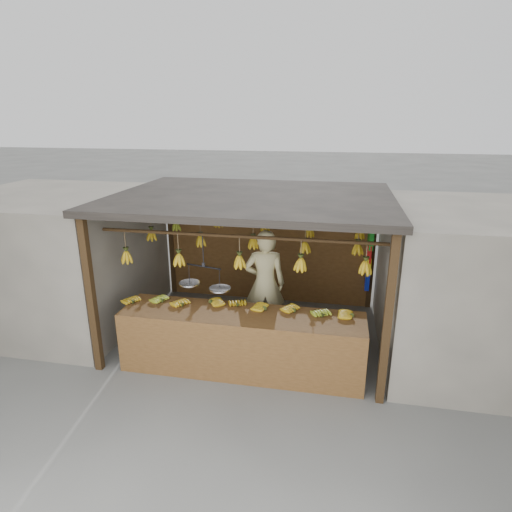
# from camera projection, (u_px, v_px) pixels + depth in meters

# --- Properties ---
(ground) EXTENTS (80.00, 80.00, 0.00)m
(ground) POSITION_uv_depth(u_px,v_px,m) (253.00, 333.00, 7.37)
(ground) COLOR #5B5B57
(stall) EXTENTS (4.30, 3.30, 2.40)m
(stall) POSITION_uv_depth(u_px,v_px,m) (256.00, 217.00, 7.06)
(stall) COLOR black
(stall) RESTS_ON ground
(neighbor_left) EXTENTS (3.00, 3.00, 2.30)m
(neighbor_left) POSITION_uv_depth(u_px,v_px,m) (56.00, 257.00, 7.67)
(neighbor_left) COLOR slate
(neighbor_left) RESTS_ON ground
(neighbor_right) EXTENTS (3.00, 3.00, 2.30)m
(neighbor_right) POSITION_uv_depth(u_px,v_px,m) (489.00, 286.00, 6.35)
(neighbor_right) COLOR slate
(neighbor_right) RESTS_ON ground
(counter) EXTENTS (3.53, 0.79, 0.96)m
(counter) POSITION_uv_depth(u_px,v_px,m) (240.00, 329.00, 6.00)
(counter) COLOR brown
(counter) RESTS_ON ground
(hanging_bananas) EXTENTS (3.62, 2.25, 0.36)m
(hanging_bananas) POSITION_uv_depth(u_px,v_px,m) (253.00, 243.00, 6.86)
(hanging_bananas) COLOR #B28A13
(hanging_bananas) RESTS_ON ground
(balance_scale) EXTENTS (0.79, 0.41, 0.78)m
(balance_scale) POSITION_uv_depth(u_px,v_px,m) (204.00, 284.00, 6.13)
(balance_scale) COLOR black
(balance_scale) RESTS_ON ground
(vendor) EXTENTS (0.74, 0.55, 1.85)m
(vendor) POSITION_uv_depth(u_px,v_px,m) (265.00, 284.00, 7.05)
(vendor) COLOR beige
(vendor) RESTS_ON ground
(bag_bundles) EXTENTS (0.08, 0.26, 1.13)m
(bag_bundles) POSITION_uv_depth(u_px,v_px,m) (369.00, 260.00, 7.96)
(bag_bundles) COLOR #199926
(bag_bundles) RESTS_ON ground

